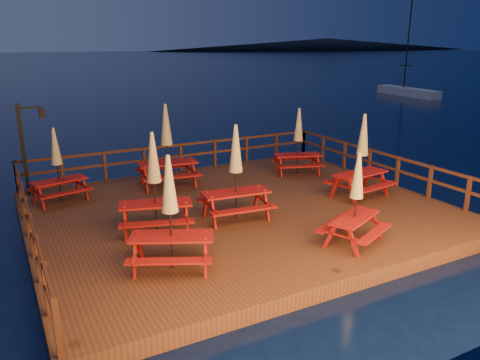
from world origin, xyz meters
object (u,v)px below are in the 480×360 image
(picnic_table_0, at_px, (57,164))
(sailboat, at_px, (407,92))
(picnic_table_2, at_px, (167,144))
(picnic_table_1, at_px, (170,211))
(lamp_post, at_px, (27,141))

(picnic_table_0, bearing_deg, sailboat, 14.97)
(picnic_table_2, bearing_deg, sailboat, 37.10)
(sailboat, distance_m, picnic_table_1, 42.32)
(picnic_table_1, bearing_deg, lamp_post, 133.11)
(picnic_table_1, bearing_deg, picnic_table_2, 97.15)
(sailboat, bearing_deg, lamp_post, -146.72)
(sailboat, distance_m, picnic_table_2, 37.36)
(sailboat, height_order, picnic_table_1, sailboat)
(lamp_post, relative_size, picnic_table_2, 1.04)
(picnic_table_0, height_order, picnic_table_1, picnic_table_1)
(sailboat, height_order, picnic_table_2, sailboat)
(lamp_post, height_order, sailboat, sailboat)
(sailboat, relative_size, picnic_table_2, 4.10)
(sailboat, height_order, picnic_table_0, sailboat)
(picnic_table_0, height_order, picnic_table_2, picnic_table_2)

